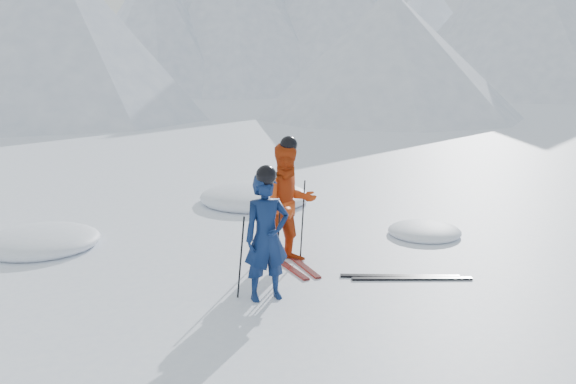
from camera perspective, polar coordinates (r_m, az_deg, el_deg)
name	(u,v)px	position (r m, az deg, el deg)	size (l,w,h in m)	color
ground	(407,257)	(9.80, 11.03, -5.98)	(160.00, 160.00, 0.00)	white
mountain_range	(194,3)	(44.52, -8.82, 17.07)	(106.15, 62.94, 15.53)	#B2BCD1
skier_blue	(267,237)	(7.78, -2.01, -4.27)	(0.60, 0.40, 1.65)	#0C1E48
skier_red	(289,204)	(9.15, 0.06, -1.12)	(0.89, 0.69, 1.83)	#BE3B0F
pole_blue_left	(241,257)	(7.90, -4.43, -6.13)	(0.02, 0.02, 1.10)	black
pole_blue_right	(278,250)	(8.17, -0.98, -5.46)	(0.02, 0.02, 1.10)	black
pole_red_left	(264,221)	(9.34, -2.24, -2.77)	(0.02, 0.02, 1.22)	black
pole_red_right	(303,219)	(9.47, 1.38, -2.55)	(0.02, 0.02, 1.22)	black
ski_worn_left	(281,262)	(9.36, -0.63, -6.55)	(0.09, 1.70, 0.03)	black
ski_worn_right	(296,260)	(9.44, 0.73, -6.37)	(0.09, 1.70, 0.03)	black
ski_loose_a	(400,276)	(8.92, 10.44, -7.75)	(0.09, 1.70, 0.03)	black
ski_loose_b	(412,279)	(8.85, 11.52, -7.94)	(0.09, 1.70, 0.03)	black
snow_lumps	(214,216)	(12.12, -6.97, -2.26)	(7.86, 5.35, 0.52)	white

